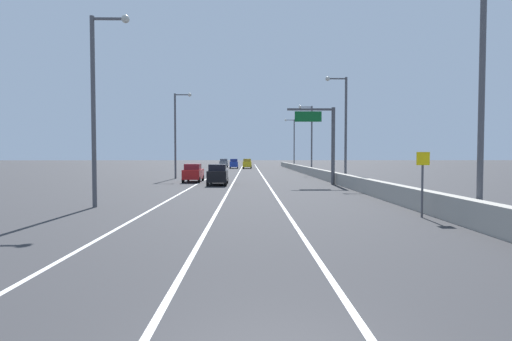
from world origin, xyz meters
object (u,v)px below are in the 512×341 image
at_px(lamp_post_right_fourth, 293,140).
at_px(car_gray_3, 224,163).
at_px(lamp_post_right_near, 476,77).
at_px(lamp_post_right_third, 310,135).
at_px(car_black_1, 218,175).
at_px(lamp_post_right_second, 343,123).
at_px(car_red_2, 193,173).
at_px(lamp_post_left_near, 98,98).
at_px(speed_advisory_sign, 423,179).
at_px(car_blue_4, 234,164).
at_px(car_yellow_0, 247,164).
at_px(overhead_sign_gantry, 326,136).
at_px(lamp_post_left_mid, 177,130).

distance_m(lamp_post_right_fourth, car_gray_3, 19.29).
xyz_separation_m(lamp_post_right_near, lamp_post_right_third, (0.29, 45.15, 0.00)).
height_order(lamp_post_right_near, car_black_1, lamp_post_right_near).
relative_size(lamp_post_right_second, lamp_post_right_fourth, 1.00).
relative_size(lamp_post_right_near, car_red_2, 2.39).
bearing_deg(lamp_post_left_near, speed_advisory_sign, -13.80).
xyz_separation_m(car_gray_3, car_blue_4, (2.66, -7.83, 0.03)).
relative_size(car_yellow_0, car_gray_3, 1.10).
height_order(lamp_post_right_second, lamp_post_right_third, same).
height_order(overhead_sign_gantry, lamp_post_right_fourth, lamp_post_right_fourth).
height_order(lamp_post_left_near, car_red_2, lamp_post_left_near).
distance_m(lamp_post_right_fourth, car_blue_4, 13.79).
bearing_deg(car_gray_3, lamp_post_right_second, -74.96).
bearing_deg(speed_advisory_sign, car_yellow_0, 96.92).
xyz_separation_m(lamp_post_right_third, car_red_2, (-15.35, -18.44, -5.01)).
relative_size(lamp_post_right_near, lamp_post_right_third, 1.00).
distance_m(lamp_post_right_second, car_black_1, 13.12).
height_order(overhead_sign_gantry, car_black_1, overhead_sign_gantry).
bearing_deg(lamp_post_right_second, car_red_2, 164.68).
bearing_deg(lamp_post_right_second, speed_advisory_sign, -93.40).
bearing_deg(speed_advisory_sign, lamp_post_right_third, 88.02).
bearing_deg(lamp_post_right_second, car_gray_3, 105.04).
xyz_separation_m(lamp_post_right_third, car_yellow_0, (-9.73, 24.81, -4.93)).
height_order(lamp_post_right_near, car_gray_3, lamp_post_right_near).
bearing_deg(car_black_1, car_gray_3, 92.96).
distance_m(car_black_1, car_red_2, 5.20).
bearing_deg(car_gray_3, lamp_post_right_third, -65.38).
xyz_separation_m(lamp_post_right_second, lamp_post_left_mid, (-17.90, 10.51, 0.00)).
xyz_separation_m(car_red_2, car_gray_3, (0.05, 51.83, 0.04)).
distance_m(lamp_post_right_fourth, car_red_2, 44.04).
height_order(overhead_sign_gantry, car_gray_3, overhead_sign_gantry).
relative_size(lamp_post_right_fourth, car_black_1, 2.21).
bearing_deg(lamp_post_right_fourth, car_gray_3, 144.53).
relative_size(speed_advisory_sign, lamp_post_right_fourth, 0.29).
xyz_separation_m(lamp_post_right_fourth, car_red_2, (-15.23, -41.02, -5.01)).
xyz_separation_m(car_black_1, car_blue_4, (-0.24, 48.28, 0.04)).
bearing_deg(car_blue_4, lamp_post_right_second, -75.58).
relative_size(lamp_post_right_near, car_yellow_0, 2.35).
bearing_deg(lamp_post_right_third, car_black_1, -118.62).
xyz_separation_m(car_yellow_0, car_blue_4, (-2.91, 0.75, -0.02)).
relative_size(lamp_post_right_second, car_black_1, 2.21).
bearing_deg(car_black_1, car_blue_4, 90.29).
height_order(lamp_post_right_fourth, car_gray_3, lamp_post_right_fourth).
bearing_deg(car_black_1, lamp_post_right_near, -61.63).
height_order(lamp_post_right_near, car_blue_4, lamp_post_right_near).
bearing_deg(lamp_post_right_fourth, lamp_post_left_mid, -117.51).
distance_m(lamp_post_left_mid, car_blue_4, 38.34).
height_order(lamp_post_right_near, car_yellow_0, lamp_post_right_near).
xyz_separation_m(lamp_post_right_near, lamp_post_right_fourth, (0.16, 67.72, 0.00)).
height_order(lamp_post_right_second, lamp_post_left_near, same).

